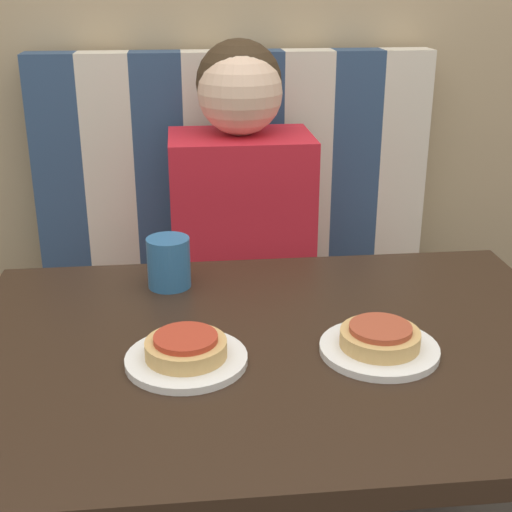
{
  "coord_description": "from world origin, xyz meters",
  "views": [
    {
      "loc": [
        -0.15,
        -1.0,
        1.27
      ],
      "look_at": [
        0.0,
        0.35,
        0.73
      ],
      "focal_mm": 50.0,
      "sensor_mm": 36.0,
      "label": 1
    }
  ],
  "objects_px": {
    "pizza_right": "(380,337)",
    "drinking_cup": "(169,262)",
    "plate_right": "(379,349)",
    "person": "(241,176)",
    "pizza_left": "(186,347)",
    "plate_left": "(186,359)"
  },
  "relations": [
    {
      "from": "pizza_right",
      "to": "person",
      "type": "bearing_deg",
      "value": 101.16
    },
    {
      "from": "pizza_left",
      "to": "pizza_right",
      "type": "bearing_deg",
      "value": 0.0
    },
    {
      "from": "person",
      "to": "drinking_cup",
      "type": "xyz_separation_m",
      "value": [
        -0.18,
        -0.46,
        -0.04
      ]
    },
    {
      "from": "person",
      "to": "plate_right",
      "type": "height_order",
      "value": "person"
    },
    {
      "from": "plate_left",
      "to": "pizza_right",
      "type": "xyz_separation_m",
      "value": [
        0.3,
        0.0,
        0.02
      ]
    },
    {
      "from": "pizza_left",
      "to": "pizza_right",
      "type": "height_order",
      "value": "same"
    },
    {
      "from": "person",
      "to": "pizza_right",
      "type": "height_order",
      "value": "person"
    },
    {
      "from": "plate_right",
      "to": "drinking_cup",
      "type": "distance_m",
      "value": 0.44
    },
    {
      "from": "person",
      "to": "pizza_left",
      "type": "distance_m",
      "value": 0.78
    },
    {
      "from": "plate_left",
      "to": "drinking_cup",
      "type": "height_order",
      "value": "drinking_cup"
    },
    {
      "from": "pizza_right",
      "to": "drinking_cup",
      "type": "xyz_separation_m",
      "value": [
        -0.33,
        0.29,
        0.02
      ]
    },
    {
      "from": "plate_left",
      "to": "plate_right",
      "type": "relative_size",
      "value": 1.0
    },
    {
      "from": "plate_right",
      "to": "drinking_cup",
      "type": "height_order",
      "value": "drinking_cup"
    },
    {
      "from": "drinking_cup",
      "to": "person",
      "type": "bearing_deg",
      "value": 69.24
    },
    {
      "from": "pizza_right",
      "to": "drinking_cup",
      "type": "bearing_deg",
      "value": 137.96
    },
    {
      "from": "plate_right",
      "to": "pizza_left",
      "type": "xyz_separation_m",
      "value": [
        -0.3,
        0.0,
        0.02
      ]
    },
    {
      "from": "pizza_left",
      "to": "plate_left",
      "type": "bearing_deg",
      "value": -165.96
    },
    {
      "from": "pizza_left",
      "to": "drinking_cup",
      "type": "bearing_deg",
      "value": 95.17
    },
    {
      "from": "plate_left",
      "to": "drinking_cup",
      "type": "xyz_separation_m",
      "value": [
        -0.03,
        0.29,
        0.04
      ]
    },
    {
      "from": "person",
      "to": "pizza_right",
      "type": "bearing_deg",
      "value": -78.84
    },
    {
      "from": "pizza_left",
      "to": "person",
      "type": "bearing_deg",
      "value": 78.84
    },
    {
      "from": "person",
      "to": "drinking_cup",
      "type": "height_order",
      "value": "person"
    }
  ]
}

